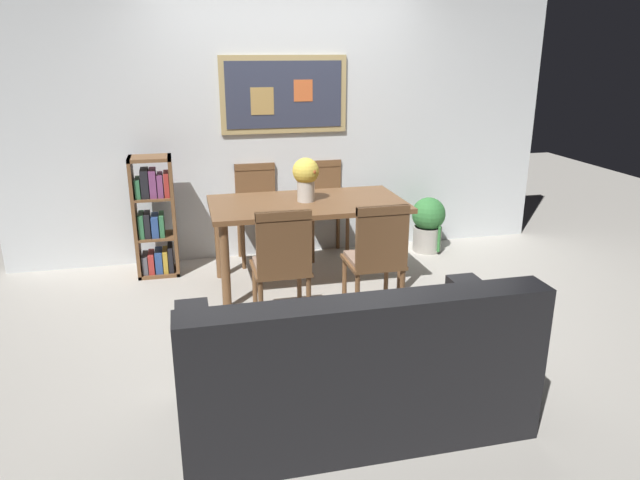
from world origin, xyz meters
name	(u,v)px	position (x,y,z in m)	size (l,w,h in m)	color
ground_plane	(321,310)	(0.00, 0.00, 0.00)	(12.00, 12.00, 0.00)	#B7B2A8
wall_back_with_painting	(285,119)	(0.00, 1.45, 1.30)	(5.20, 0.14, 2.60)	silver
dining_table	(307,213)	(0.01, 0.53, 0.64)	(1.60, 0.85, 0.74)	brown
dining_chair_far_right	(324,200)	(0.34, 1.30, 0.54)	(0.40, 0.41, 0.91)	brown
dining_chair_near_right	(377,253)	(0.35, -0.27, 0.54)	(0.40, 0.41, 0.91)	brown
dining_chair_far_left	(257,205)	(-0.31, 1.29, 0.54)	(0.40, 0.41, 0.91)	brown
dining_chair_near_left	(282,259)	(-0.34, -0.25, 0.54)	(0.40, 0.41, 0.91)	brown
leather_couch	(353,372)	(-0.17, -1.45, 0.31)	(1.80, 0.84, 0.84)	black
bookshelf	(154,219)	(-1.25, 1.09, 0.51)	(0.36, 0.28, 1.07)	brown
potted_ivy	(428,223)	(1.36, 1.12, 0.29)	(0.33, 0.33, 0.55)	#B2ADA3
flower_vase	(306,176)	(0.00, 0.55, 0.95)	(0.23, 0.22, 0.36)	beige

